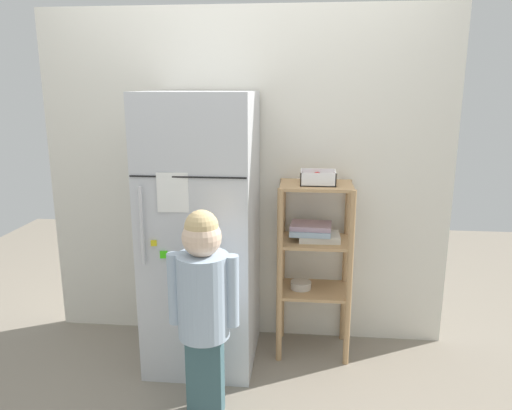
{
  "coord_description": "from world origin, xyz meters",
  "views": [
    {
      "loc": [
        0.39,
        -2.71,
        1.66
      ],
      "look_at": [
        0.11,
        0.02,
        0.98
      ],
      "focal_mm": 34.31,
      "sensor_mm": 36.0,
      "label": 1
    }
  ],
  "objects": [
    {
      "name": "pantry_shelf_unit",
      "position": [
        0.45,
        0.17,
        0.68
      ],
      "size": [
        0.45,
        0.34,
        1.09
      ],
      "color": "tan",
      "rests_on": "ground"
    },
    {
      "name": "fruit_bin",
      "position": [
        0.46,
        0.17,
        1.12
      ],
      "size": [
        0.21,
        0.17,
        0.08
      ],
      "color": "white",
      "rests_on": "pantry_shelf_unit"
    },
    {
      "name": "ground_plane",
      "position": [
        0.0,
        0.0,
        0.0
      ],
      "size": [
        6.0,
        6.0,
        0.0
      ],
      "primitive_type": "plane",
      "color": "gray"
    },
    {
      "name": "kitchen_wall_back",
      "position": [
        0.0,
        0.36,
        1.06
      ],
      "size": [
        2.6,
        0.03,
        2.13
      ],
      "primitive_type": "cube",
      "color": "silver",
      "rests_on": "ground"
    },
    {
      "name": "child_standing",
      "position": [
        -0.09,
        -0.53,
        0.66
      ],
      "size": [
        0.35,
        0.26,
        1.09
      ],
      "color": "#385A60",
      "rests_on": "ground"
    },
    {
      "name": "refrigerator",
      "position": [
        -0.21,
        0.02,
        0.81
      ],
      "size": [
        0.62,
        0.66,
        1.63
      ],
      "color": "silver",
      "rests_on": "ground"
    }
  ]
}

